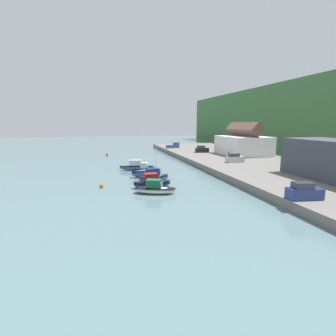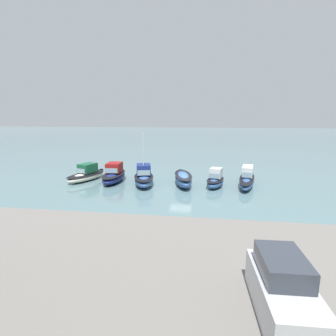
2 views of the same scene
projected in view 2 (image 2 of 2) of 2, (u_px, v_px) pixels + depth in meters
The scene contains 9 objects.
ground_plane at pixel (181, 188), 30.80m from camera, with size 320.00×320.00×0.00m, color slate.
moored_boat_0 at pixel (247, 179), 31.82m from camera, with size 3.24×8.31×2.34m.
moored_boat_1 at pixel (215, 180), 31.17m from camera, with size 2.87×4.56×2.27m.
moored_boat_2 at pixel (183, 179), 31.87m from camera, with size 3.18×6.60×1.56m.
moored_boat_3 at pixel (144, 178), 32.06m from camera, with size 3.69×6.40×6.56m.
moored_boat_4 at pixel (114, 175), 33.69m from camera, with size 2.69×6.47×2.43m.
moored_boat_5 at pixel (87, 174), 34.49m from camera, with size 4.25×6.76×2.19m.
parked_car_1 at pixel (282, 291), 9.34m from camera, with size 1.96×4.26×2.16m.
mooring_buoy_0 at pixel (144, 167), 41.54m from camera, with size 0.68×0.68×0.68m.
Camera 2 is at (-2.67, 29.65, 8.38)m, focal length 28.00 mm.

